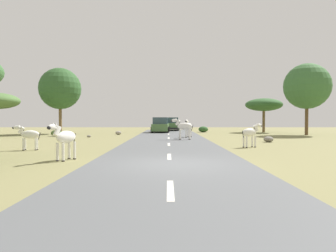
% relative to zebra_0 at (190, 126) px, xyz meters
% --- Properties ---
extents(ground_plane, '(90.00, 90.00, 0.00)m').
position_rel_zebra_0_xyz_m(ground_plane, '(-1.51, -14.95, -1.00)').
color(ground_plane, olive).
extents(road, '(6.00, 64.00, 0.05)m').
position_rel_zebra_0_xyz_m(road, '(-1.70, -14.95, -0.97)').
color(road, '#56595B').
rests_on(road, ground_plane).
extents(lane_markings, '(0.16, 56.00, 0.01)m').
position_rel_zebra_0_xyz_m(lane_markings, '(-1.70, -15.95, -0.95)').
color(lane_markings, silver).
rests_on(lane_markings, road).
extents(zebra_0, '(0.77, 1.64, 1.59)m').
position_rel_zebra_0_xyz_m(zebra_0, '(0.00, 0.00, 0.00)').
color(zebra_0, silver).
rests_on(zebra_0, road).
extents(zebra_1, '(1.45, 0.46, 1.36)m').
position_rel_zebra_0_xyz_m(zebra_1, '(-9.13, -9.87, -0.19)').
color(zebra_1, silver).
rests_on(zebra_1, ground_plane).
extents(zebra_2, '(1.41, 0.92, 1.44)m').
position_rel_zebra_0_xyz_m(zebra_2, '(3.04, -8.36, -0.14)').
color(zebra_2, silver).
rests_on(zebra_2, ground_plane).
extents(zebra_3, '(0.83, 1.56, 1.54)m').
position_rel_zebra_0_xyz_m(zebra_3, '(-5.88, -13.81, -0.08)').
color(zebra_3, silver).
rests_on(zebra_3, ground_plane).
extents(zebra_4, '(1.74, 0.69, 1.66)m').
position_rel_zebra_0_xyz_m(zebra_4, '(-0.55, -2.56, 0.04)').
color(zebra_4, silver).
rests_on(zebra_4, road).
extents(car_0, '(2.16, 4.41, 1.74)m').
position_rel_zebra_0_xyz_m(car_0, '(-2.61, 9.30, -0.15)').
color(car_0, '#476B38').
rests_on(car_0, road).
extents(car_1, '(2.18, 4.42, 1.74)m').
position_rel_zebra_0_xyz_m(car_1, '(-1.20, 14.84, -0.15)').
color(car_1, '#476B38').
rests_on(car_1, road).
extents(tree_1, '(4.46, 4.46, 7.13)m').
position_rel_zebra_0_xyz_m(tree_1, '(-13.47, 7.05, 3.88)').
color(tree_1, brown).
rests_on(tree_1, ground_plane).
extents(tree_3, '(4.53, 4.53, 7.14)m').
position_rel_zebra_0_xyz_m(tree_3, '(12.11, 4.37, 3.86)').
color(tree_3, brown).
rests_on(tree_3, ground_plane).
extents(tree_4, '(4.31, 4.31, 4.04)m').
position_rel_zebra_0_xyz_m(tree_4, '(9.61, 10.02, 2.27)').
color(tree_4, brown).
rests_on(tree_4, ground_plane).
extents(bush_0, '(1.01, 0.91, 0.60)m').
position_rel_zebra_0_xyz_m(bush_0, '(-12.14, 2.28, -0.70)').
color(bush_0, '#425B2D').
rests_on(bush_0, ground_plane).
extents(bush_1, '(1.16, 1.04, 0.70)m').
position_rel_zebra_0_xyz_m(bush_1, '(2.51, 10.59, -0.65)').
color(bush_1, '#2D5628').
rests_on(bush_1, ground_plane).
extents(rock_1, '(0.37, 0.27, 0.20)m').
position_rel_zebra_0_xyz_m(rock_1, '(-8.76, 0.87, -0.90)').
color(rock_1, gray).
rests_on(rock_1, ground_plane).
extents(rock_3, '(0.62, 0.45, 0.38)m').
position_rel_zebra_0_xyz_m(rock_3, '(-6.81, 4.98, -0.81)').
color(rock_3, gray).
rests_on(rock_3, ground_plane).
extents(rock_4, '(0.67, 0.73, 0.41)m').
position_rel_zebra_0_xyz_m(rock_4, '(5.37, -4.47, -0.80)').
color(rock_4, gray).
rests_on(rock_4, ground_plane).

